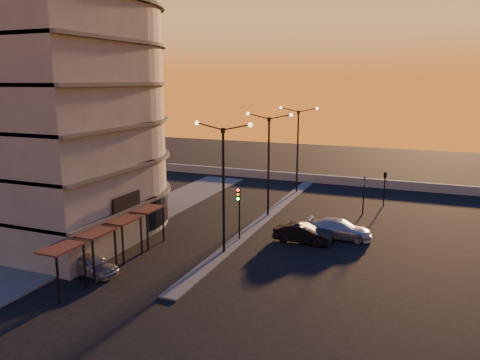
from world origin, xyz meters
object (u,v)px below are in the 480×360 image
at_px(car_sedan, 303,233).
at_px(streetlamp_mid, 269,156).
at_px(traffic_light_main, 239,205).
at_px(car_hatchback, 90,264).
at_px(car_wagon, 339,229).

bearing_deg(car_sedan, streetlamp_mid, 39.24).
height_order(traffic_light_main, car_hatchback, traffic_light_main).
xyz_separation_m(streetlamp_mid, car_sedan, (4.72, -5.64, -4.86)).
distance_m(car_hatchback, car_wagon, 18.96).
bearing_deg(car_hatchback, car_sedan, -37.76).
bearing_deg(car_wagon, traffic_light_main, 117.18).
bearing_deg(car_wagon, car_sedan, 131.34).
bearing_deg(streetlamp_mid, car_wagon, -26.21).
bearing_deg(car_hatchback, streetlamp_mid, -13.59).
height_order(car_hatchback, car_sedan, car_sedan).
height_order(car_hatchback, car_wagon, car_wagon).
bearing_deg(car_sedan, car_wagon, -49.81).
relative_size(traffic_light_main, car_wagon, 0.84).
distance_m(traffic_light_main, car_hatchback, 11.76).
relative_size(streetlamp_mid, car_wagon, 1.87).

